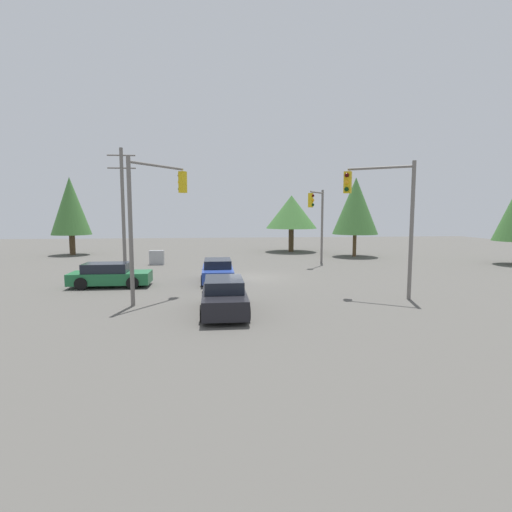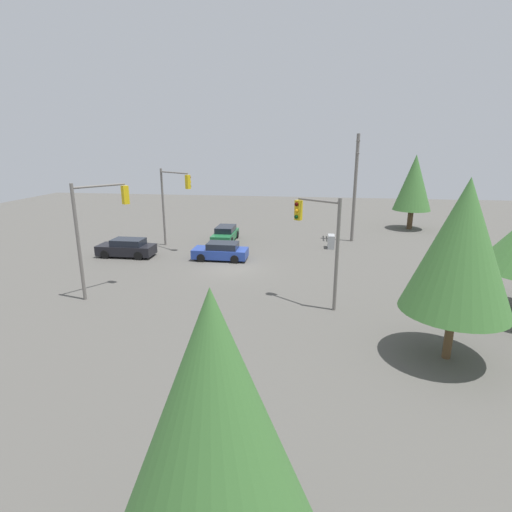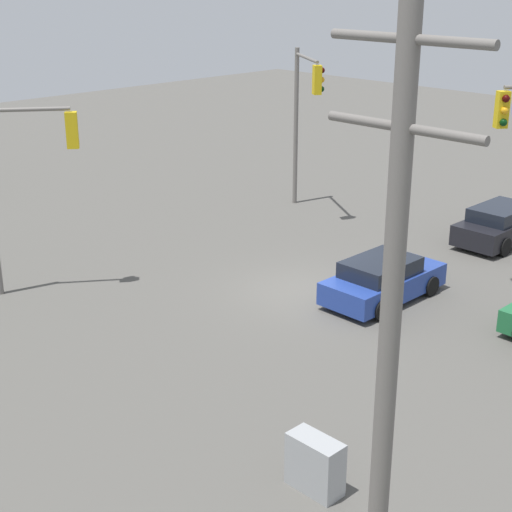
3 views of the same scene
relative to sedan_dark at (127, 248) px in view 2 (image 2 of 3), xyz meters
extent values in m
plane|color=#54514C|center=(1.80, 8.51, -0.67)|extent=(80.00, 80.00, 0.00)
cube|color=black|center=(0.00, -0.05, -0.13)|extent=(1.72, 4.27, 0.72)
cube|color=black|center=(0.00, 0.16, 0.47)|extent=(1.51, 2.35, 0.48)
cylinder|color=black|center=(0.82, -1.37, -0.34)|extent=(0.22, 0.65, 0.65)
cylinder|color=black|center=(-0.82, -1.37, -0.34)|extent=(0.22, 0.65, 0.65)
cylinder|color=black|center=(0.82, 1.28, -0.34)|extent=(0.22, 0.65, 0.65)
cylinder|color=black|center=(-0.82, 1.28, -0.34)|extent=(0.22, 0.65, 0.65)
cube|color=#233D93|center=(-0.19, 7.27, -0.17)|extent=(1.75, 4.04, 0.67)
cube|color=black|center=(-0.19, 7.48, 0.40)|extent=(1.54, 2.22, 0.47)
cylinder|color=black|center=(0.65, 6.02, -0.36)|extent=(0.22, 0.61, 0.61)
cylinder|color=black|center=(-1.02, 6.02, -0.36)|extent=(0.22, 0.61, 0.61)
cylinder|color=black|center=(0.65, 8.53, -0.36)|extent=(0.22, 0.61, 0.61)
cylinder|color=black|center=(-1.02, 8.53, -0.36)|extent=(0.22, 0.61, 0.61)
cube|color=#1E6638|center=(-6.03, 6.37, -0.18)|extent=(4.26, 1.71, 0.62)
cube|color=black|center=(-6.24, 6.37, 0.39)|extent=(2.34, 1.50, 0.50)
cylinder|color=black|center=(-4.71, 7.18, -0.34)|extent=(0.66, 0.22, 0.66)
cylinder|color=black|center=(-4.71, 5.56, -0.34)|extent=(0.66, 0.22, 0.66)
cylinder|color=black|center=(-7.35, 7.18, -0.34)|extent=(0.66, 0.22, 0.66)
cylinder|color=black|center=(-7.35, 5.56, -0.34)|extent=(0.66, 0.22, 0.66)
cylinder|color=slate|center=(8.68, 1.64, 2.52)|extent=(0.18, 0.18, 6.38)
cylinder|color=slate|center=(7.42, 2.46, 5.46)|extent=(2.60, 1.75, 0.12)
cube|color=gold|center=(6.15, 3.29, 4.84)|extent=(0.44, 0.42, 1.05)
sphere|color=#360503|center=(6.06, 3.14, 5.18)|extent=(0.22, 0.22, 0.22)
sphere|color=orange|center=(6.06, 3.14, 4.84)|extent=(0.22, 0.22, 0.22)
sphere|color=black|center=(6.06, 3.14, 4.50)|extent=(0.22, 0.22, 0.22)
cylinder|color=slate|center=(-3.92, 1.60, 2.54)|extent=(0.18, 0.18, 6.42)
cylinder|color=slate|center=(-2.91, 3.03, 5.50)|extent=(2.12, 2.94, 0.12)
cube|color=gold|center=(-1.90, 4.47, 4.88)|extent=(0.42, 0.44, 1.05)
sphere|color=#360503|center=(-2.04, 4.57, 5.21)|extent=(0.22, 0.22, 0.22)
sphere|color=orange|center=(-2.04, 4.57, 4.88)|extent=(0.22, 0.22, 0.22)
sphere|color=black|center=(-2.04, 4.57, 4.54)|extent=(0.22, 0.22, 0.22)
cylinder|color=slate|center=(8.21, 15.27, 2.24)|extent=(0.18, 0.18, 5.82)
cylinder|color=slate|center=(7.48, 14.25, 4.90)|extent=(1.56, 2.11, 0.12)
cube|color=gold|center=(6.75, 13.23, 4.27)|extent=(0.43, 0.44, 1.05)
sphere|color=#360503|center=(6.89, 13.13, 4.61)|extent=(0.22, 0.22, 0.22)
sphere|color=orange|center=(6.89, 13.13, 4.27)|extent=(0.22, 0.22, 0.22)
sphere|color=black|center=(6.89, 13.13, 3.94)|extent=(0.22, 0.22, 0.22)
cylinder|color=slate|center=(-7.68, 17.53, 3.92)|extent=(0.28, 0.28, 9.18)
cylinder|color=slate|center=(-7.68, 17.53, 7.91)|extent=(2.20, 0.12, 0.12)
cylinder|color=slate|center=(-7.68, 17.53, 6.91)|extent=(2.20, 0.12, 0.12)
cube|color=#9EA0A3|center=(-4.84, 15.59, -0.12)|extent=(1.10, 0.53, 1.10)
cylinder|color=brown|center=(12.48, 19.54, 0.37)|extent=(0.33, 0.33, 2.07)
cone|color=#3D7033|center=(12.48, 19.54, 3.96)|extent=(4.11, 4.11, 5.13)
cylinder|color=#4C3823|center=(-13.90, 23.81, 0.30)|extent=(0.53, 0.53, 1.94)
cone|color=#3D7033|center=(-13.90, 23.81, 3.99)|extent=(3.66, 3.66, 5.45)
cone|color=#3D7033|center=(23.02, 12.66, 3.50)|extent=(3.61, 3.61, 4.65)
camera|label=1|loc=(-0.38, -15.90, 3.38)|focal=28.00mm
camera|label=2|loc=(27.83, 13.97, 7.63)|focal=28.00mm
camera|label=3|loc=(-12.98, 25.11, 8.66)|focal=55.00mm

